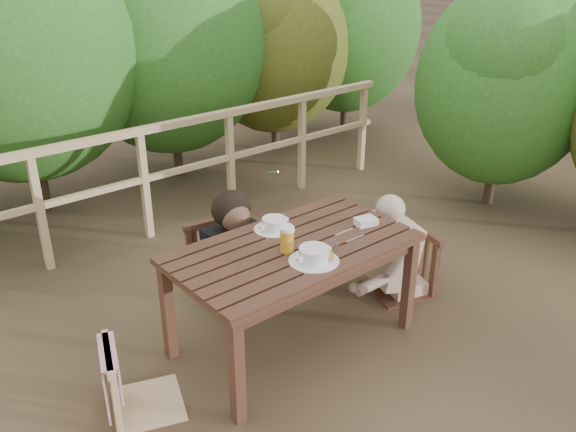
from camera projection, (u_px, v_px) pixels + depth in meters
ground at (293, 340)px, 4.04m from camera, size 60.00×60.00×0.00m
table at (293, 295)px, 3.89m from camera, size 1.52×0.86×0.70m
chair_left at (141, 347)px, 3.31m from camera, size 0.52×0.52×0.82m
chair_far at (224, 233)px, 4.43m from camera, size 0.53×0.53×0.95m
chair_right at (402, 237)px, 4.43m from camera, size 0.56×0.56×0.90m
woman at (222, 210)px, 4.37m from camera, size 0.61×0.71×1.30m
diner_right at (407, 211)px, 4.36m from camera, size 0.78×0.70×1.31m
railing at (145, 184)px, 5.22m from camera, size 5.60×0.10×1.01m
hedge_row at (109, 1)px, 5.70m from camera, size 6.60×1.60×3.80m
soup_near at (314, 255)px, 3.54m from camera, size 0.30×0.30×0.10m
soup_far at (274, 224)px, 3.93m from camera, size 0.27×0.27×0.09m
bread_roll at (323, 256)px, 3.55m from camera, size 0.14×0.11×0.08m
beer_glass at (287, 240)px, 3.64m from camera, size 0.09×0.09×0.17m
tumbler at (334, 248)px, 3.65m from camera, size 0.07×0.07×0.08m
butter_tub at (366, 222)px, 3.99m from camera, size 0.16×0.13×0.06m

